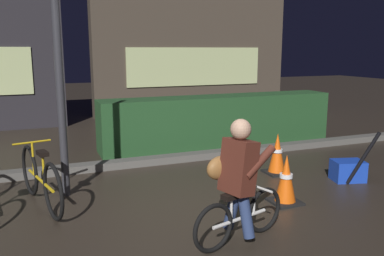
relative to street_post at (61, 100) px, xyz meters
The scene contains 11 objects.
ground_plane 2.20m from the street_post, 41.84° to the right, with size 40.00×40.00×0.00m, color #2D261E.
sidewalk_curb 2.06m from the street_post, 36.73° to the left, with size 12.00×0.24×0.12m, color #56544F.
hedge_row 3.75m from the street_post, 31.18° to the left, with size 4.80×0.70×0.98m, color #214723.
storefront_right 7.44m from the street_post, 54.90° to the left, with size 5.92×0.54×5.05m.
street_post is the anchor object (origin of this frame).
parked_bike_center_left 1.00m from the street_post, 138.25° to the right, with size 0.51×1.62×0.76m.
traffic_cone_near 2.99m from the street_post, 27.34° to the right, with size 0.36×0.36×0.62m.
traffic_cone_far 3.26m from the street_post, ahead, with size 0.36×0.36×0.63m.
blue_crate 4.13m from the street_post, 13.07° to the right, with size 0.44×0.32×0.30m, color #193DB7.
cyclist 2.54m from the street_post, 53.72° to the right, with size 1.15×0.50×1.25m.
closed_umbrella 4.15m from the street_post, 16.47° to the right, with size 0.05×0.05×0.85m, color black.
Camera 1 is at (-1.69, -4.10, 1.88)m, focal length 37.77 mm.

